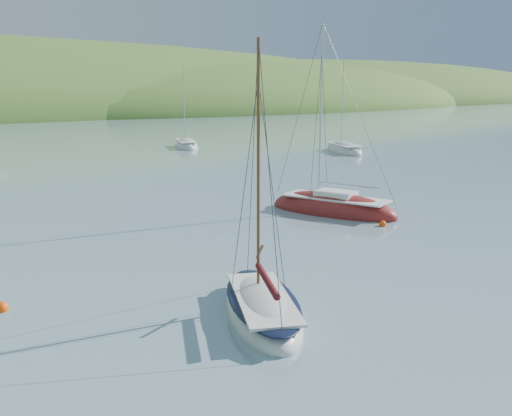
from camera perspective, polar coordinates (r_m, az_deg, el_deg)
ground at (r=20.85m, az=10.91°, el=-11.09°), size 700.00×700.00×0.00m
daysailer_white at (r=20.92m, az=0.64°, el=-10.09°), size 5.10×7.23×10.47m
sloop_red at (r=37.35m, az=7.70°, el=-0.13°), size 6.02×9.25×12.95m
distant_sloop_b at (r=76.14m, az=-6.99°, el=6.16°), size 5.19×8.32×11.20m
distant_sloop_d at (r=70.99m, az=8.80°, el=5.68°), size 5.87×9.10×12.25m
mooring_buoys at (r=25.10m, az=-4.48°, el=-6.51°), size 21.63×6.00×0.48m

